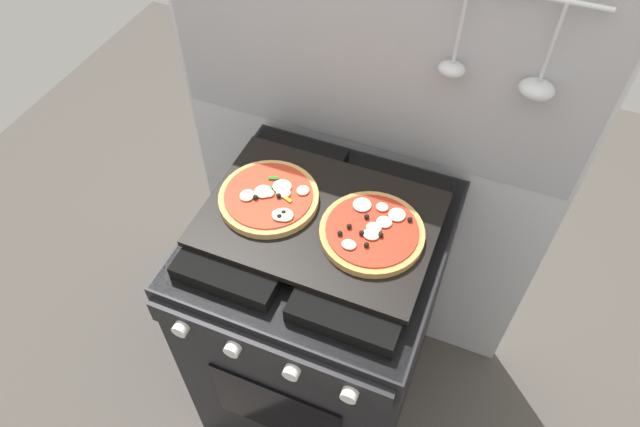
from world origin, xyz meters
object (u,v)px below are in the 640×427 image
at_px(pizza_left, 269,197).
at_px(stove, 320,318).
at_px(baking_tray, 320,218).
at_px(pizza_right, 372,231).

bearing_deg(pizza_left, stove, -0.54).
height_order(stove, pizza_left, pizza_left).
xyz_separation_m(baking_tray, pizza_right, (0.13, -0.01, 0.02)).
xyz_separation_m(baking_tray, pizza_left, (-0.13, -0.00, 0.02)).
height_order(baking_tray, pizza_left, pizza_left).
distance_m(stove, pizza_left, 0.50).
bearing_deg(stove, pizza_left, 179.46).
bearing_deg(baking_tray, pizza_left, -179.82).
relative_size(pizza_left, pizza_right, 1.00).
bearing_deg(stove, baking_tray, 90.00).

